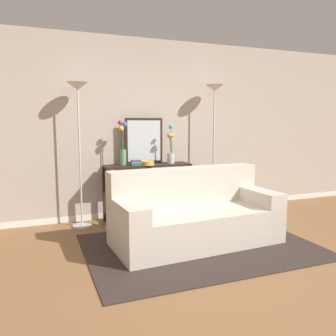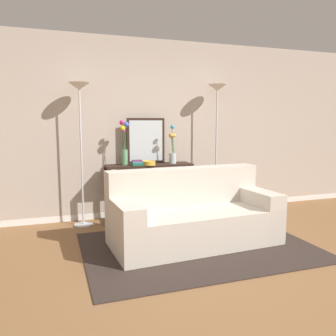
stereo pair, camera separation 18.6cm
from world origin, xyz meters
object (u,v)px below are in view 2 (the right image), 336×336
(couch, at_px, (193,217))
(wall_mirror, at_px, (146,141))
(vase_tall_flowers, at_px, (124,144))
(book_row_under_console, at_px, (128,218))
(fruit_bowl, at_px, (149,163))
(book_stack, at_px, (137,163))
(floor_lamp_right, at_px, (217,113))
(console_table, at_px, (149,182))
(floor_lamp_left, at_px, (80,115))
(vase_short_flowers, at_px, (172,151))

(couch, xyz_separation_m, wall_mirror, (-0.22, 1.29, 0.85))
(vase_tall_flowers, bearing_deg, book_row_under_console, -46.51)
(couch, bearing_deg, fruit_bowl, 103.60)
(book_stack, xyz_separation_m, book_row_under_console, (-0.13, 0.08, -0.81))
(floor_lamp_right, xyz_separation_m, vase_tall_flowers, (-1.44, 0.03, -0.44))
(console_table, bearing_deg, floor_lamp_right, 0.03)
(floor_lamp_left, distance_m, wall_mirror, 1.04)
(console_table, bearing_deg, floor_lamp_left, 179.97)
(vase_short_flowers, bearing_deg, wall_mirror, 153.42)
(floor_lamp_left, bearing_deg, couch, -44.10)
(floor_lamp_right, distance_m, wall_mirror, 1.17)
(fruit_bowl, bearing_deg, book_stack, 171.11)
(vase_tall_flowers, bearing_deg, wall_mirror, 17.95)
(vase_tall_flowers, relative_size, fruit_bowl, 3.44)
(console_table, relative_size, floor_lamp_left, 0.65)
(couch, relative_size, wall_mirror, 2.98)
(couch, distance_m, console_table, 1.19)
(console_table, bearing_deg, vase_tall_flowers, 174.87)
(couch, relative_size, book_stack, 11.40)
(wall_mirror, distance_m, vase_short_flowers, 0.42)
(vase_short_flowers, relative_size, book_row_under_console, 1.50)
(fruit_bowl, bearing_deg, couch, -76.40)
(floor_lamp_left, distance_m, vase_tall_flowers, 0.73)
(wall_mirror, distance_m, fruit_bowl, 0.40)
(floor_lamp_left, bearing_deg, book_row_under_console, -0.05)
(floor_lamp_right, bearing_deg, floor_lamp_left, 180.00)
(book_stack, relative_size, book_row_under_console, 0.46)
(wall_mirror, bearing_deg, vase_short_flowers, -26.58)
(console_table, height_order, book_stack, book_stack)
(vase_short_flowers, height_order, book_stack, vase_short_flowers)
(fruit_bowl, bearing_deg, floor_lamp_right, 5.58)
(floor_lamp_left, xyz_separation_m, fruit_bowl, (0.93, -0.11, -0.68))
(floor_lamp_left, relative_size, fruit_bowl, 10.59)
(book_stack, bearing_deg, couch, -68.73)
(floor_lamp_right, xyz_separation_m, wall_mirror, (-1.09, 0.15, -0.41))
(floor_lamp_left, height_order, floor_lamp_right, floor_lamp_right)
(couch, distance_m, vase_short_flowers, 1.32)
(vase_tall_flowers, relative_size, book_row_under_console, 1.67)
(console_table, height_order, wall_mirror, wall_mirror)
(floor_lamp_left, height_order, wall_mirror, floor_lamp_left)
(console_table, distance_m, floor_lamp_right, 1.48)
(floor_lamp_left, distance_m, book_stack, 1.03)
(vase_short_flowers, distance_m, fruit_bowl, 0.42)
(vase_short_flowers, height_order, book_row_under_console, vase_short_flowers)
(console_table, relative_size, vase_tall_flowers, 1.99)
(floor_lamp_right, xyz_separation_m, fruit_bowl, (-1.12, -0.11, -0.72))
(floor_lamp_right, height_order, fruit_bowl, floor_lamp_right)
(wall_mirror, distance_m, book_row_under_console, 1.16)
(couch, bearing_deg, console_table, 100.68)
(vase_tall_flowers, xyz_separation_m, vase_short_flowers, (0.71, -0.06, -0.11))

